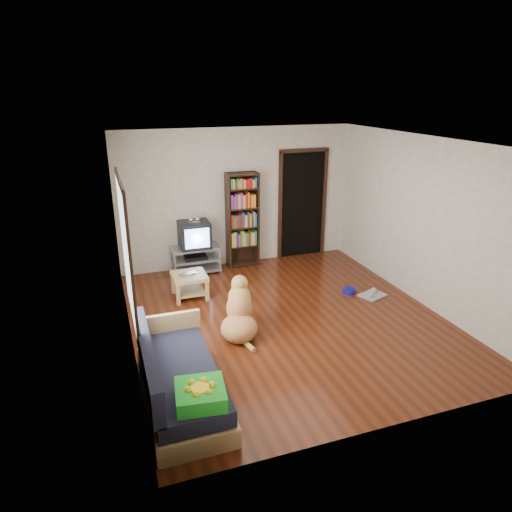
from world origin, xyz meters
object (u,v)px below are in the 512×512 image
object	(u,v)px
coffee_table	(189,281)
dog_bowl	(349,290)
crt_tv	(194,234)
dog	(239,314)
tv_stand	(196,259)
laptop	(189,274)
bookshelf	(242,215)
grey_rag	(373,295)
sofa	(178,381)
green_cushion	(200,394)

from	to	relation	value
coffee_table	dog_bowl	bearing A→B (deg)	-15.73
crt_tv	dog	bearing A→B (deg)	-87.66
coffee_table	tv_stand	bearing A→B (deg)	72.68
tv_stand	crt_tv	distance (m)	0.47
laptop	bookshelf	xyz separation A→B (m)	(1.27, 1.15, 0.59)
grey_rag	crt_tv	world-z (taller)	crt_tv
coffee_table	sofa	bearing A→B (deg)	-104.09
crt_tv	dog	distance (m)	2.50
dog_bowl	grey_rag	size ratio (longest dim) A/B	0.55
grey_rag	coffee_table	bearing A→B (deg)	161.26
bookshelf	sofa	bearing A→B (deg)	-117.32
crt_tv	coffee_table	distance (m)	1.19
laptop	coffee_table	world-z (taller)	laptop
dog	bookshelf	bearing A→B (deg)	71.47
dog_bowl	crt_tv	size ratio (longest dim) A/B	0.38
dog	laptop	bearing A→B (deg)	107.00
laptop	grey_rag	bearing A→B (deg)	-35.25
green_cushion	coffee_table	world-z (taller)	green_cushion
crt_tv	bookshelf	size ratio (longest dim) A/B	0.32
bookshelf	dog_bowl	bearing A→B (deg)	-54.80
laptop	tv_stand	bearing A→B (deg)	56.09
crt_tv	bookshelf	world-z (taller)	bookshelf
dog_bowl	tv_stand	xyz separation A→B (m)	(-2.25, 1.76, 0.23)
tv_stand	bookshelf	xyz separation A→B (m)	(0.95, 0.09, 0.73)
dog_bowl	coffee_table	world-z (taller)	coffee_table
laptop	dog_bowl	world-z (taller)	laptop
laptop	dog	distance (m)	1.45
grey_rag	crt_tv	distance (m)	3.34
green_cushion	coffee_table	bearing A→B (deg)	87.86
green_cushion	laptop	world-z (taller)	green_cushion
green_cushion	crt_tv	distance (m)	4.37
laptop	crt_tv	bearing A→B (deg)	56.41
sofa	dog	bearing A→B (deg)	47.92
tv_stand	crt_tv	size ratio (longest dim) A/B	1.55
green_cushion	sofa	size ratio (longest dim) A/B	0.26
tv_stand	sofa	world-z (taller)	sofa
bookshelf	coffee_table	size ratio (longest dim) A/B	3.27
laptop	tv_stand	xyz separation A→B (m)	(0.32, 1.06, -0.14)
dog_bowl	dog	distance (m)	2.28
bookshelf	coffee_table	xyz separation A→B (m)	(-1.27, -1.12, -0.72)
laptop	bookshelf	size ratio (longest dim) A/B	0.16
green_cushion	grey_rag	size ratio (longest dim) A/B	1.18
bookshelf	sofa	world-z (taller)	bookshelf
laptop	dog	bearing A→B (deg)	-90.05
green_cushion	crt_tv	size ratio (longest dim) A/B	0.81
dog	dog_bowl	bearing A→B (deg)	17.63
grey_rag	dog	distance (m)	2.51
sofa	tv_stand	bearing A→B (deg)	74.98
tv_stand	coffee_table	xyz separation A→B (m)	(-0.32, -1.03, 0.01)
bookshelf	dog	bearing A→B (deg)	-108.53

